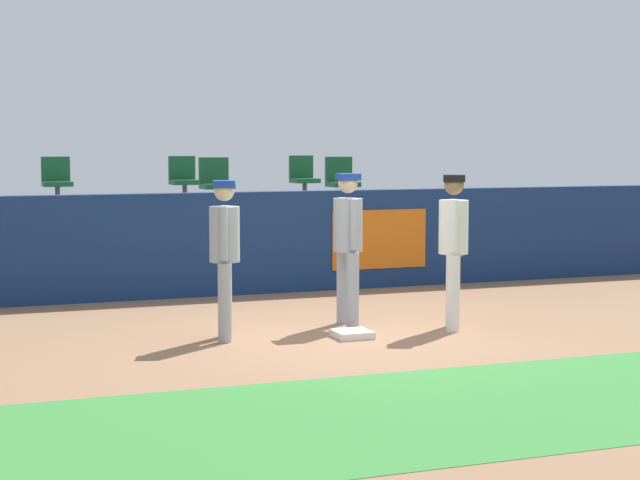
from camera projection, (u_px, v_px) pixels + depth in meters
ground_plane at (343, 339)px, 11.69m from camera, size 60.00×60.00×0.00m
grass_foreground_strip at (488, 405)px, 8.73m from camera, size 18.00×2.80×0.01m
first_base at (352, 334)px, 11.75m from camera, size 0.40×0.40×0.08m
player_fielder_home at (454, 240)px, 12.21m from camera, size 0.50×0.49×1.78m
player_runner_visitor at (225, 248)px, 11.55m from camera, size 0.41×0.47×1.74m
player_coach_visitor at (348, 238)px, 12.43m from camera, size 0.35×0.50×1.79m
field_wall at (245, 243)px, 15.11m from camera, size 18.00×0.26×1.45m
bleacher_platform at (199, 241)px, 17.51m from camera, size 18.00×4.80×1.08m
seat_back_center at (184, 178)px, 18.01m from camera, size 0.46×0.44×0.84m
seat_front_center at (216, 181)px, 16.36m from camera, size 0.47×0.44×0.84m
seat_front_right at (341, 180)px, 17.10m from camera, size 0.45×0.44×0.84m
seat_back_left at (57, 179)px, 17.26m from camera, size 0.46×0.44×0.84m
seat_back_right at (303, 176)px, 18.78m from camera, size 0.44×0.44×0.84m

